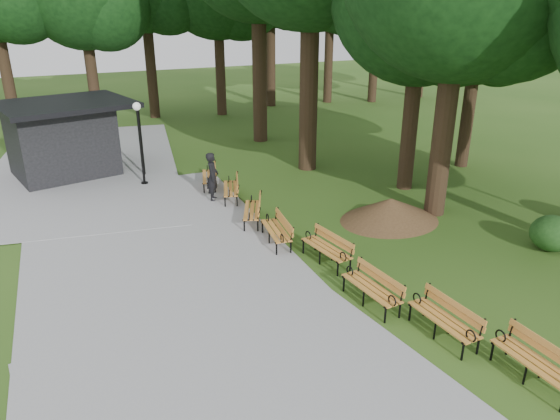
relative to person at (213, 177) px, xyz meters
name	(u,v)px	position (x,y,z in m)	size (l,w,h in m)	color
ground	(333,286)	(0.82, -7.47, -0.93)	(100.00, 100.00, 0.00)	#2B4E16
path	(156,267)	(-3.18, -4.47, -0.90)	(12.00, 38.00, 0.06)	#969698
person	(213,177)	(0.00, 0.00, 0.00)	(0.68, 0.45, 1.86)	black
kiosk	(61,139)	(-4.80, 5.79, 0.65)	(5.06, 4.40, 3.17)	black
lamp_post	(139,127)	(-2.00, 2.96, 1.48)	(0.32, 0.32, 3.38)	black
dirt_mound	(390,210)	(4.85, -4.46, -0.53)	(2.95, 2.95, 0.81)	#47301C
bench_0	(535,363)	(2.47, -12.33, -0.49)	(1.90, 0.64, 0.88)	#C77C2D
bench_1	(443,320)	(1.88, -10.42, -0.49)	(1.90, 0.64, 0.88)	#C77C2D
bench_2	(371,288)	(1.21, -8.62, -0.49)	(1.90, 0.64, 0.88)	#C77C2D
bench_3	(326,249)	(1.32, -6.22, -0.49)	(1.90, 0.64, 0.88)	#C77C2D
bench_4	(276,231)	(0.55, -4.47, -0.49)	(1.90, 0.64, 0.88)	#C77C2D
bench_5	(252,210)	(0.51, -2.60, -0.49)	(1.90, 0.64, 0.88)	#C77C2D
bench_6	(231,189)	(0.61, -0.21, -0.49)	(1.90, 0.64, 0.88)	#C77C2D
bench_7	(209,177)	(0.33, 1.54, -0.49)	(1.90, 0.64, 0.88)	#C77C2D
lawn_tree_5	(480,26)	(11.75, -0.56, 5.16)	(4.92, 4.92, 8.60)	black
shrub_0	(549,250)	(7.87, -8.39, -0.93)	(1.28, 1.28, 1.09)	#193D14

